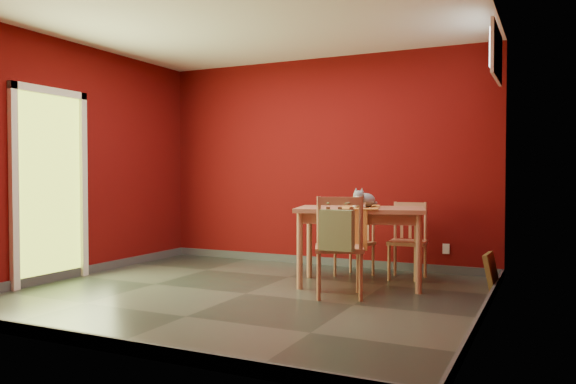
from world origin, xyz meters
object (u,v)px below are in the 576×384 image
at_px(chair_far_right, 408,240).
at_px(tote_bag, 337,230).
at_px(cat, 364,197).
at_px(chair_far_left, 356,241).
at_px(chair_near, 339,246).
at_px(picture_frame, 491,272).
at_px(dining_table, 360,217).

relative_size(chair_far_right, tote_bag, 1.96).
bearing_deg(cat, chair_far_left, 113.71).
bearing_deg(cat, tote_bag, -92.04).
distance_m(chair_far_right, chair_near, 1.33).
distance_m(chair_far_left, tote_bag, 1.47).
bearing_deg(chair_far_left, chair_far_right, 7.69).
distance_m(chair_far_left, picture_frame, 1.56).
bearing_deg(dining_table, chair_far_right, 59.13).
bearing_deg(tote_bag, dining_table, 94.05).
relative_size(dining_table, chair_far_left, 1.86).
height_order(chair_far_right, tote_bag, tote_bag).
relative_size(chair_far_left, picture_frame, 2.02).
height_order(chair_far_left, picture_frame, chair_far_left).
xyz_separation_m(dining_table, cat, (0.05, -0.03, 0.21)).
bearing_deg(chair_far_right, picture_frame, -19.67).
bearing_deg(chair_near, cat, 85.79).
relative_size(dining_table, tote_bag, 3.35).
distance_m(dining_table, chair_far_right, 0.77).
xyz_separation_m(tote_bag, picture_frame, (1.23, 1.17, -0.48)).
bearing_deg(chair_near, chair_far_left, 101.01).
relative_size(cat, picture_frame, 1.11).
xyz_separation_m(chair_far_right, tote_bag, (-0.31, -1.50, 0.23)).
distance_m(tote_bag, cat, 0.89).
relative_size(chair_far_left, chair_far_right, 0.92).
xyz_separation_m(chair_far_right, picture_frame, (0.93, -0.33, -0.25)).
relative_size(tote_bag, picture_frame, 1.13).
bearing_deg(chair_near, picture_frame, 36.30).
bearing_deg(chair_far_right, cat, -115.94).
bearing_deg(picture_frame, dining_table, -167.69).
height_order(chair_near, picture_frame, chair_near).
bearing_deg(dining_table, picture_frame, 12.31).
bearing_deg(picture_frame, chair_near, -143.70).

